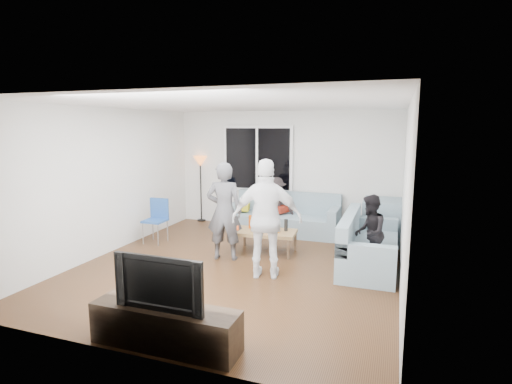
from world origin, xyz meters
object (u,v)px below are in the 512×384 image
at_px(player_left, 224,211).
at_px(spectator_back, 276,205).
at_px(side_chair, 155,221).
at_px(player_right, 267,219).
at_px(television, 164,280).
at_px(spectator_right, 370,233).
at_px(floor_lamp, 201,189).
at_px(sofa_right_section, 370,241).
at_px(sofa_back_section, 285,214).
at_px(tv_console, 165,327).
at_px(coffee_table, 265,241).

relative_size(player_left, spectator_back, 1.41).
distance_m(side_chair, spectator_back, 2.55).
bearing_deg(player_right, television, 67.25).
relative_size(spectator_right, spectator_back, 1.02).
height_order(floor_lamp, spectator_back, floor_lamp).
xyz_separation_m(side_chair, spectator_right, (4.07, -0.17, 0.18)).
relative_size(side_chair, spectator_right, 0.71).
bearing_deg(sofa_right_section, television, 150.78).
bearing_deg(floor_lamp, spectator_right, -27.63).
bearing_deg(spectator_right, sofa_back_section, -135.63).
xyz_separation_m(player_left, spectator_right, (2.38, 0.28, -0.23)).
bearing_deg(sofa_right_section, tv_console, 150.78).
xyz_separation_m(side_chair, player_right, (2.63, -1.01, 0.47)).
height_order(tv_console, television, television).
distance_m(sofa_back_section, side_chair, 2.69).
height_order(sofa_back_section, tv_console, sofa_back_section).
height_order(sofa_right_section, coffee_table, sofa_right_section).
height_order(floor_lamp, player_left, player_left).
height_order(sofa_right_section, floor_lamp, floor_lamp).
xyz_separation_m(sofa_right_section, television, (-1.82, -3.25, 0.30)).
relative_size(side_chair, floor_lamp, 0.55).
distance_m(sofa_right_section, player_right, 1.83).
height_order(spectator_right, tv_console, spectator_right).
relative_size(sofa_right_section, coffee_table, 1.82).
distance_m(floor_lamp, tv_console, 5.69).
bearing_deg(coffee_table, spectator_right, -9.41).
bearing_deg(television, sofa_back_section, 90.54).
distance_m(player_right, spectator_back, 2.67).
bearing_deg(tv_console, sofa_right_section, 60.78).
height_order(side_chair, player_left, player_left).
xyz_separation_m(coffee_table, player_left, (-0.54, -0.58, 0.64)).
xyz_separation_m(sofa_back_section, coffee_table, (0.03, -1.40, -0.22)).
xyz_separation_m(floor_lamp, spectator_right, (4.07, -2.13, -0.17)).
bearing_deg(side_chair, sofa_back_section, 33.68).
xyz_separation_m(player_right, spectator_right, (1.44, 0.84, -0.29)).
distance_m(spectator_back, television, 4.81).
distance_m(player_left, television, 2.84).
bearing_deg(floor_lamp, player_left, -54.97).
relative_size(player_left, television, 1.70).
bearing_deg(sofa_back_section, spectator_right, -42.46).
bearing_deg(player_right, sofa_right_section, -157.55).
relative_size(player_left, player_right, 0.93).
height_order(sofa_back_section, player_left, player_left).
xyz_separation_m(sofa_back_section, television, (0.05, -4.77, 0.30)).
distance_m(sofa_back_section, tv_console, 4.77).
height_order(player_left, player_right, player_right).
bearing_deg(tv_console, player_right, 80.31).
height_order(side_chair, player_right, player_right).
xyz_separation_m(side_chair, spectator_back, (2.00, 1.57, 0.17)).
bearing_deg(spectator_back, spectator_right, -50.33).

